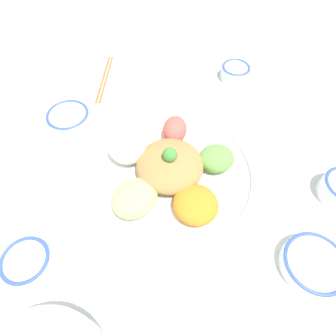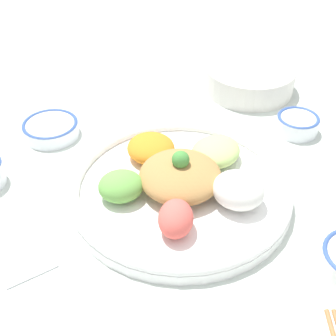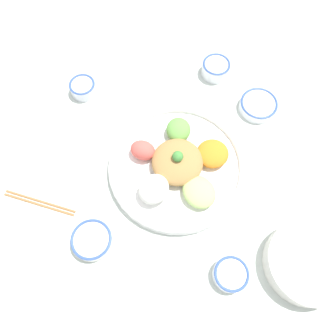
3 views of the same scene
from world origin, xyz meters
TOP-DOWN VIEW (x-y plane):
  - ground_plane at (0.00, 0.00)m, footprint 2.40×2.40m
  - salad_platter at (0.03, -0.03)m, footprint 0.39×0.39m
  - sauce_bowl_red at (-0.33, 0.14)m, footprint 0.08×0.08m
  - rice_bowl_blue at (0.21, 0.25)m, footprint 0.12×0.12m
  - sauce_bowl_dark at (0.05, 0.34)m, footprint 0.09×0.09m
  - rice_bowl_plain at (0.24, -0.27)m, footprint 0.09×0.09m
  - sauce_bowl_far at (-0.12, -0.29)m, footprint 0.11×0.11m
  - side_serving_bowl at (0.42, -0.19)m, footprint 0.21×0.21m
  - chopsticks_pair_near at (-0.30, -0.24)m, footprint 0.21×0.02m
  - serving_spoon_main at (-0.37, 0.05)m, footprint 0.13×0.06m
  - serving_spoon_extra at (-0.17, 0.22)m, footprint 0.09×0.11m

SIDE VIEW (x-z plane):
  - ground_plane at x=0.00m, z-range 0.00..0.00m
  - serving_spoon_main at x=-0.37m, z-range 0.00..0.01m
  - serving_spoon_extra at x=-0.17m, z-range 0.00..0.01m
  - chopsticks_pair_near at x=-0.30m, z-range 0.00..0.01m
  - rice_bowl_blue at x=0.21m, z-range 0.00..0.03m
  - sauce_bowl_far at x=-0.12m, z-range 0.00..0.04m
  - rice_bowl_plain at x=0.24m, z-range 0.00..0.04m
  - sauce_bowl_red at x=-0.33m, z-range 0.00..0.04m
  - sauce_bowl_dark at x=0.05m, z-range 0.00..0.05m
  - salad_platter at x=0.03m, z-range -0.02..0.08m
  - side_serving_bowl at x=0.42m, z-range 0.00..0.06m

